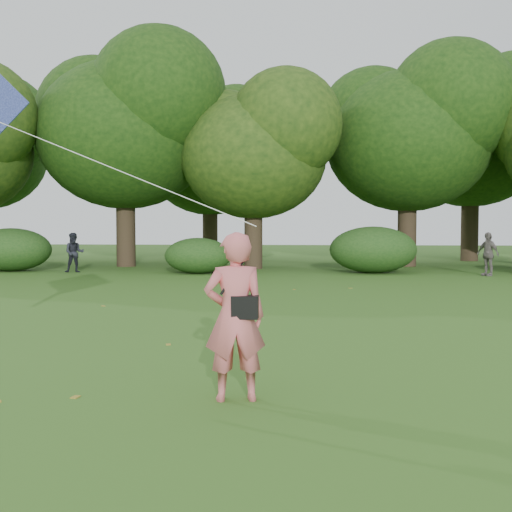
# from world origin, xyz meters

# --- Properties ---
(ground) EXTENTS (100.00, 100.00, 0.00)m
(ground) POSITION_xyz_m (0.00, 0.00, 0.00)
(ground) COLOR #265114
(ground) RESTS_ON ground
(man_kite_flyer) EXTENTS (0.78, 0.59, 1.93)m
(man_kite_flyer) POSITION_xyz_m (-0.62, -0.96, 0.96)
(man_kite_flyer) COLOR #DA666A
(man_kite_flyer) RESTS_ON ground
(bystander_left) EXTENTS (0.91, 0.79, 1.62)m
(bystander_left) POSITION_xyz_m (-9.09, 17.22, 0.81)
(bystander_left) COLOR #20222B
(bystander_left) RESTS_ON ground
(bystander_right) EXTENTS (0.88, 1.04, 1.66)m
(bystander_right) POSITION_xyz_m (7.19, 16.74, 0.83)
(bystander_right) COLOR slate
(bystander_right) RESTS_ON ground
(crossbody_bag) EXTENTS (0.43, 0.20, 0.74)m
(crossbody_bag) POSITION_xyz_m (-0.51, -0.99, 1.09)
(crossbody_bag) COLOR black
(crossbody_bag) RESTS_ON ground
(tree_line) EXTENTS (54.70, 15.30, 9.48)m
(tree_line) POSITION_xyz_m (1.67, 22.88, 5.60)
(tree_line) COLOR #3A2D1E
(tree_line) RESTS_ON ground
(shrub_band) EXTENTS (39.15, 3.22, 1.88)m
(shrub_band) POSITION_xyz_m (-0.72, 17.60, 0.86)
(shrub_band) COLOR #264919
(shrub_band) RESTS_ON ground
(fallen_leaves) EXTENTS (9.25, 15.70, 0.01)m
(fallen_leaves) POSITION_xyz_m (-0.65, 2.86, 0.01)
(fallen_leaves) COLOR olive
(fallen_leaves) RESTS_ON ground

